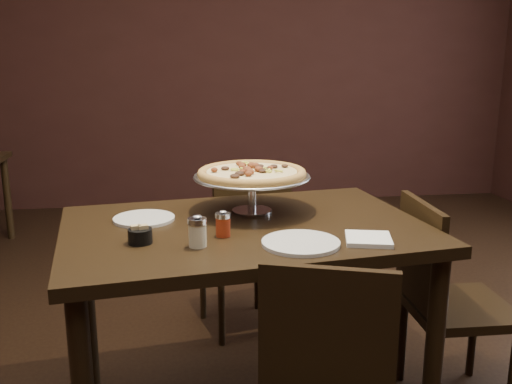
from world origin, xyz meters
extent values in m
cube|color=black|center=(0.00, 3.51, 1.40)|extent=(6.00, 0.02, 2.80)
cube|color=black|center=(-0.09, -0.02, 0.81)|extent=(1.44, 1.06, 0.04)
cylinder|color=black|center=(0.56, -0.32, 0.40)|extent=(0.07, 0.07, 0.79)
cylinder|color=black|center=(-0.73, 0.27, 0.40)|extent=(0.07, 0.07, 0.79)
cylinder|color=black|center=(0.46, 0.44, 0.40)|extent=(0.07, 0.07, 0.79)
cylinder|color=black|center=(-1.69, 2.59, 0.33)|extent=(0.06, 0.06, 0.67)
cylinder|color=#B2B2B9|center=(-0.04, 0.15, 0.84)|extent=(0.16, 0.16, 0.01)
cylinder|color=#B2B2B9|center=(-0.04, 0.15, 0.91)|extent=(0.03, 0.03, 0.13)
cylinder|color=#B2B2B9|center=(-0.04, 0.15, 0.97)|extent=(0.11, 0.11, 0.01)
cylinder|color=#A6A6AB|center=(-0.04, 0.15, 0.98)|extent=(0.46, 0.46, 0.01)
torus|color=#A6A6AB|center=(-0.04, 0.15, 0.98)|extent=(0.47, 0.47, 0.01)
cylinder|color=#A57231|center=(-0.04, 0.15, 0.99)|extent=(0.42, 0.42, 0.01)
torus|color=#A57231|center=(-0.04, 0.15, 1.00)|extent=(0.44, 0.44, 0.04)
cylinder|color=tan|center=(-0.04, 0.15, 1.00)|extent=(0.36, 0.36, 0.01)
cylinder|color=beige|center=(-0.27, -0.25, 0.87)|extent=(0.06, 0.06, 0.08)
cylinder|color=#B2B2B9|center=(-0.27, -0.25, 0.92)|extent=(0.06, 0.06, 0.02)
ellipsoid|color=#B2B2B9|center=(-0.27, -0.25, 0.94)|extent=(0.03, 0.03, 0.01)
cylinder|color=maroon|center=(-0.18, -0.15, 0.87)|extent=(0.05, 0.05, 0.07)
cylinder|color=#B2B2B9|center=(-0.18, -0.15, 0.91)|extent=(0.05, 0.05, 0.02)
ellipsoid|color=#B2B2B9|center=(-0.18, -0.15, 0.93)|extent=(0.03, 0.03, 0.01)
cylinder|color=black|center=(-0.46, -0.19, 0.86)|extent=(0.08, 0.08, 0.05)
cube|color=tan|center=(-0.47, -0.19, 0.87)|extent=(0.04, 0.03, 0.05)
cube|color=tan|center=(-0.45, -0.19, 0.87)|extent=(0.04, 0.03, 0.05)
cube|color=white|center=(0.31, -0.27, 0.84)|extent=(0.18, 0.18, 0.02)
cylinder|color=silver|center=(-0.46, 0.09, 0.84)|extent=(0.23, 0.23, 0.01)
cylinder|color=silver|center=(0.07, -0.28, 0.84)|extent=(0.26, 0.26, 0.01)
cone|color=#B2B2B9|center=(-0.04, 0.00, 0.99)|extent=(0.13, 0.13, 0.00)
cylinder|color=black|center=(-0.04, 0.00, 0.99)|extent=(0.05, 0.11, 0.02)
cube|color=black|center=(-0.01, 0.81, 0.42)|extent=(0.49, 0.49, 0.04)
cube|color=black|center=(0.03, 0.64, 0.66)|extent=(0.40, 0.13, 0.43)
cylinder|color=black|center=(0.11, 1.01, 0.20)|extent=(0.03, 0.03, 0.40)
cylinder|color=black|center=(-0.21, 0.93, 0.20)|extent=(0.03, 0.03, 0.40)
cylinder|color=black|center=(0.19, 0.69, 0.20)|extent=(0.03, 0.03, 0.40)
cylinder|color=black|center=(-0.13, 0.61, 0.20)|extent=(0.03, 0.03, 0.40)
cube|color=black|center=(0.09, -0.58, 0.66)|extent=(0.39, 0.16, 0.42)
cube|color=black|center=(0.82, 0.01, 0.42)|extent=(0.42, 0.42, 0.04)
cube|color=black|center=(0.63, 0.01, 0.67)|extent=(0.04, 0.41, 0.43)
cylinder|color=black|center=(0.99, 0.17, 0.20)|extent=(0.04, 0.04, 0.40)
cylinder|color=black|center=(0.65, -0.15, 0.20)|extent=(0.04, 0.04, 0.40)
cylinder|color=black|center=(0.66, 0.18, 0.20)|extent=(0.04, 0.04, 0.40)
camera|label=1|loc=(-0.32, -2.06, 1.46)|focal=40.00mm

